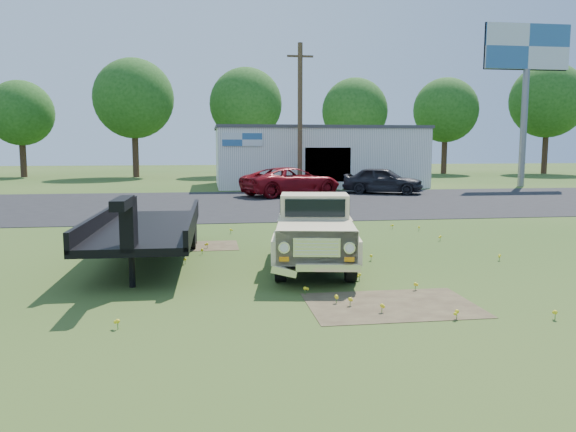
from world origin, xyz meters
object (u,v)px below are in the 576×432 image
object	(u,v)px
vintage_pickup_truck	(314,230)
red_pickup	(291,182)
billboard	(527,61)
dark_sedan	(383,180)
flatbed_trailer	(147,223)

from	to	relation	value
vintage_pickup_truck	red_pickup	size ratio (longest dim) A/B	0.83
red_pickup	vintage_pickup_truck	bearing A→B (deg)	149.49
billboard	dark_sedan	world-z (taller)	billboard
vintage_pickup_truck	billboard	bearing A→B (deg)	60.56
billboard	red_pickup	xyz separation A→B (m)	(-17.00, -5.12, -7.74)
vintage_pickup_truck	dark_sedan	xyz separation A→B (m)	(7.80, 19.06, -0.08)
billboard	flatbed_trailer	world-z (taller)	billboard
flatbed_trailer	vintage_pickup_truck	bearing A→B (deg)	-16.77
vintage_pickup_truck	dark_sedan	bearing A→B (deg)	77.46
vintage_pickup_truck	dark_sedan	distance (m)	20.59
flatbed_trailer	red_pickup	xyz separation A→B (m)	(6.23, 17.27, -0.15)
red_pickup	flatbed_trailer	bearing A→B (deg)	136.62
flatbed_trailer	dark_sedan	world-z (taller)	flatbed_trailer
billboard	dark_sedan	xyz separation A→B (m)	(-11.46, -4.60, -7.75)
dark_sedan	billboard	bearing A→B (deg)	-42.11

